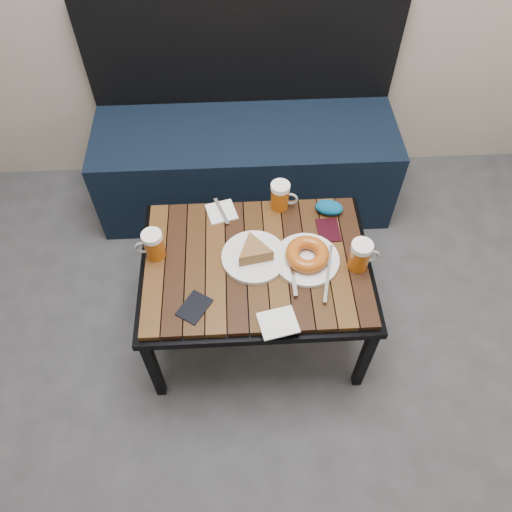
{
  "coord_description": "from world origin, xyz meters",
  "views": [
    {
      "loc": [
        -0.01,
        -0.08,
        1.92
      ],
      "look_at": [
        0.04,
        0.98,
        0.5
      ],
      "focal_mm": 35.0,
      "sensor_mm": 36.0,
      "label": 1
    }
  ],
  "objects_px": {
    "cafe_table": "(256,268)",
    "passport_navy": "(194,307)",
    "passport_burgundy": "(328,230)",
    "beer_mug_centre": "(281,196)",
    "bench": "(246,155)",
    "plate_pie": "(254,254)",
    "beer_mug_right": "(361,255)",
    "plate_bagel": "(307,257)",
    "knit_pouch": "(329,208)",
    "beer_mug_left": "(153,245)"
  },
  "relations": [
    {
      "from": "cafe_table",
      "to": "passport_navy",
      "type": "height_order",
      "value": "passport_navy"
    },
    {
      "from": "passport_navy",
      "to": "passport_burgundy",
      "type": "bearing_deg",
      "value": 65.23
    },
    {
      "from": "beer_mug_centre",
      "to": "passport_navy",
      "type": "distance_m",
      "value": 0.55
    },
    {
      "from": "bench",
      "to": "plate_pie",
      "type": "height_order",
      "value": "bench"
    },
    {
      "from": "beer_mug_right",
      "to": "passport_burgundy",
      "type": "xyz_separation_m",
      "value": [
        -0.08,
        0.17,
        -0.06
      ]
    },
    {
      "from": "beer_mug_centre",
      "to": "plate_pie",
      "type": "distance_m",
      "value": 0.27
    },
    {
      "from": "plate_bagel",
      "to": "passport_navy",
      "type": "height_order",
      "value": "plate_bagel"
    },
    {
      "from": "passport_navy",
      "to": "passport_burgundy",
      "type": "height_order",
      "value": "same"
    },
    {
      "from": "passport_burgundy",
      "to": "knit_pouch",
      "type": "bearing_deg",
      "value": 79.66
    },
    {
      "from": "knit_pouch",
      "to": "beer_mug_centre",
      "type": "bearing_deg",
      "value": 168.36
    },
    {
      "from": "cafe_table",
      "to": "knit_pouch",
      "type": "distance_m",
      "value": 0.37
    },
    {
      "from": "bench",
      "to": "knit_pouch",
      "type": "relative_size",
      "value": 12.94
    },
    {
      "from": "beer_mug_right",
      "to": "knit_pouch",
      "type": "height_order",
      "value": "beer_mug_right"
    },
    {
      "from": "beer_mug_left",
      "to": "passport_burgundy",
      "type": "relative_size",
      "value": 1.03
    },
    {
      "from": "beer_mug_left",
      "to": "knit_pouch",
      "type": "relative_size",
      "value": 1.08
    },
    {
      "from": "plate_bagel",
      "to": "beer_mug_right",
      "type": "bearing_deg",
      "value": -8.92
    },
    {
      "from": "beer_mug_right",
      "to": "knit_pouch",
      "type": "distance_m",
      "value": 0.27
    },
    {
      "from": "cafe_table",
      "to": "passport_burgundy",
      "type": "distance_m",
      "value": 0.31
    },
    {
      "from": "beer_mug_left",
      "to": "plate_bagel",
      "type": "height_order",
      "value": "beer_mug_left"
    },
    {
      "from": "beer_mug_right",
      "to": "passport_navy",
      "type": "xyz_separation_m",
      "value": [
        -0.58,
        -0.15,
        -0.06
      ]
    },
    {
      "from": "cafe_table",
      "to": "beer_mug_left",
      "type": "xyz_separation_m",
      "value": [
        -0.36,
        0.05,
        0.1
      ]
    },
    {
      "from": "bench",
      "to": "passport_navy",
      "type": "distance_m",
      "value": 1.01
    },
    {
      "from": "passport_burgundy",
      "to": "knit_pouch",
      "type": "xyz_separation_m",
      "value": [
        0.01,
        0.09,
        0.02
      ]
    },
    {
      "from": "plate_pie",
      "to": "passport_burgundy",
      "type": "bearing_deg",
      "value": 21.89
    },
    {
      "from": "beer_mug_centre",
      "to": "passport_navy",
      "type": "xyz_separation_m",
      "value": [
        -0.33,
        -0.44,
        -0.06
      ]
    },
    {
      "from": "cafe_table",
      "to": "plate_pie",
      "type": "distance_m",
      "value": 0.07
    },
    {
      "from": "beer_mug_centre",
      "to": "passport_navy",
      "type": "bearing_deg",
      "value": -115.35
    },
    {
      "from": "bench",
      "to": "passport_navy",
      "type": "bearing_deg",
      "value": -102.09
    },
    {
      "from": "plate_bagel",
      "to": "passport_burgundy",
      "type": "relative_size",
      "value": 2.69
    },
    {
      "from": "beer_mug_right",
      "to": "plate_pie",
      "type": "height_order",
      "value": "beer_mug_right"
    },
    {
      "from": "passport_navy",
      "to": "beer_mug_right",
      "type": "bearing_deg",
      "value": 47.2
    },
    {
      "from": "cafe_table",
      "to": "beer_mug_centre",
      "type": "distance_m",
      "value": 0.3
    },
    {
      "from": "plate_pie",
      "to": "knit_pouch",
      "type": "xyz_separation_m",
      "value": [
        0.3,
        0.21,
        -0.0
      ]
    },
    {
      "from": "cafe_table",
      "to": "plate_bagel",
      "type": "xyz_separation_m",
      "value": [
        0.18,
        -0.01,
        0.07
      ]
    },
    {
      "from": "beer_mug_centre",
      "to": "knit_pouch",
      "type": "height_order",
      "value": "beer_mug_centre"
    },
    {
      "from": "beer_mug_left",
      "to": "plate_pie",
      "type": "bearing_deg",
      "value": 172.74
    },
    {
      "from": "beer_mug_left",
      "to": "plate_pie",
      "type": "distance_m",
      "value": 0.36
    },
    {
      "from": "bench",
      "to": "beer_mug_left",
      "type": "distance_m",
      "value": 0.86
    },
    {
      "from": "beer_mug_right",
      "to": "passport_burgundy",
      "type": "height_order",
      "value": "beer_mug_right"
    },
    {
      "from": "bench",
      "to": "plate_pie",
      "type": "bearing_deg",
      "value": -89.74
    },
    {
      "from": "cafe_table",
      "to": "passport_navy",
      "type": "relative_size",
      "value": 7.44
    },
    {
      "from": "plate_bagel",
      "to": "passport_navy",
      "type": "distance_m",
      "value": 0.44
    },
    {
      "from": "bench",
      "to": "beer_mug_right",
      "type": "height_order",
      "value": "bench"
    },
    {
      "from": "passport_navy",
      "to": "knit_pouch",
      "type": "xyz_separation_m",
      "value": [
        0.51,
        0.41,
        0.02
      ]
    },
    {
      "from": "cafe_table",
      "to": "plate_pie",
      "type": "height_order",
      "value": "plate_pie"
    },
    {
      "from": "beer_mug_left",
      "to": "passport_burgundy",
      "type": "height_order",
      "value": "beer_mug_left"
    },
    {
      "from": "bench",
      "to": "beer_mug_left",
      "type": "height_order",
      "value": "bench"
    },
    {
      "from": "beer_mug_right",
      "to": "passport_burgundy",
      "type": "distance_m",
      "value": 0.19
    },
    {
      "from": "cafe_table",
      "to": "beer_mug_left",
      "type": "distance_m",
      "value": 0.38
    },
    {
      "from": "beer_mug_centre",
      "to": "knit_pouch",
      "type": "xyz_separation_m",
      "value": [
        0.19,
        -0.04,
        -0.04
      ]
    }
  ]
}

